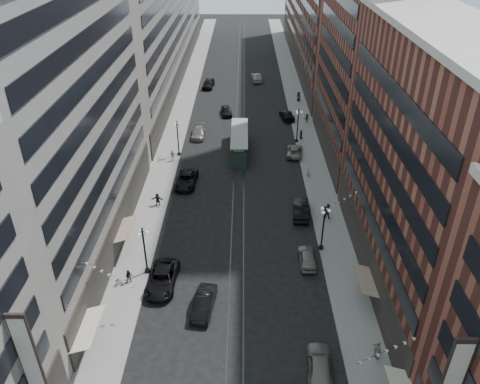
{
  "coord_description": "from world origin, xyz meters",
  "views": [
    {
      "loc": [
        0.64,
        -8.94,
        31.97
      ],
      "look_at": [
        0.26,
        35.94,
        5.0
      ],
      "focal_mm": 35.0,
      "sensor_mm": 36.0,
      "label": 1
    }
  ],
  "objects_px": {
    "lamppost_sw_far": "(145,249)",
    "car_5": "(204,303)",
    "pedestrian_8": "(308,172)",
    "car_12": "(287,115)",
    "car_extra_0": "(307,257)",
    "car_8": "(199,132)",
    "lamppost_se_mid": "(298,124)",
    "pedestrian_4": "(378,350)",
    "car_7": "(186,180)",
    "car_14": "(256,77)",
    "lamppost_se_far": "(323,227)",
    "car_9": "(208,83)",
    "car_4": "(320,365)",
    "pedestrian_5": "(158,199)",
    "pedestrian_6": "(173,155)",
    "car_13": "(226,111)",
    "car_2": "(162,279)",
    "car_11": "(294,151)",
    "pedestrian_9": "(307,118)",
    "pedestrian_extra_1": "(301,134)",
    "pedestrian_7": "(327,211)",
    "streetcar": "(239,143)",
    "pedestrian_2": "(129,276)",
    "car_10": "(301,209)",
    "lamppost_sw_mid": "(178,137)"
  },
  "relations": [
    {
      "from": "pedestrian_4",
      "to": "car_10",
      "type": "height_order",
      "value": "pedestrian_4"
    },
    {
      "from": "pedestrian_4",
      "to": "car_11",
      "type": "xyz_separation_m",
      "value": [
        -3.32,
        38.08,
        -0.39
      ]
    },
    {
      "from": "streetcar",
      "to": "pedestrian_4",
      "type": "distance_m",
      "value": 40.9
    },
    {
      "from": "pedestrian_9",
      "to": "pedestrian_extra_1",
      "type": "bearing_deg",
      "value": -105.38
    },
    {
      "from": "car_8",
      "to": "car_10",
      "type": "distance_m",
      "value": 27.35
    },
    {
      "from": "lamppost_sw_far",
      "to": "car_4",
      "type": "xyz_separation_m",
      "value": [
        16.0,
        -12.01,
        -2.27
      ]
    },
    {
      "from": "car_4",
      "to": "pedestrian_6",
      "type": "distance_m",
      "value": 40.66
    },
    {
      "from": "lamppost_se_mid",
      "to": "pedestrian_8",
      "type": "bearing_deg",
      "value": -87.81
    },
    {
      "from": "car_9",
      "to": "pedestrian_7",
      "type": "xyz_separation_m",
      "value": [
        17.58,
        -49.09,
        0.23
      ]
    },
    {
      "from": "car_4",
      "to": "car_9",
      "type": "height_order",
      "value": "car_9"
    },
    {
      "from": "car_14",
      "to": "pedestrian_7",
      "type": "xyz_separation_m",
      "value": [
        7.41,
        -53.45,
        0.26
      ]
    },
    {
      "from": "streetcar",
      "to": "pedestrian_9",
      "type": "relative_size",
      "value": 6.87
    },
    {
      "from": "pedestrian_5",
      "to": "pedestrian_6",
      "type": "relative_size",
      "value": 0.95
    },
    {
      "from": "car_12",
      "to": "car_13",
      "type": "xyz_separation_m",
      "value": [
        -10.91,
        1.85,
        0.01
      ]
    },
    {
      "from": "car_5",
      "to": "pedestrian_4",
      "type": "bearing_deg",
      "value": -13.27
    },
    {
      "from": "car_7",
      "to": "car_8",
      "type": "distance_m",
      "value": 15.9
    },
    {
      "from": "car_7",
      "to": "car_14",
      "type": "xyz_separation_m",
      "value": [
        10.47,
        45.41,
        0.06
      ]
    },
    {
      "from": "car_8",
      "to": "pedestrian_8",
      "type": "height_order",
      "value": "pedestrian_8"
    },
    {
      "from": "pedestrian_7",
      "to": "car_8",
      "type": "bearing_deg",
      "value": -24.4
    },
    {
      "from": "pedestrian_8",
      "to": "car_12",
      "type": "bearing_deg",
      "value": -112.33
    },
    {
      "from": "lamppost_sw_far",
      "to": "car_11",
      "type": "bearing_deg",
      "value": 57.3
    },
    {
      "from": "pedestrian_4",
      "to": "pedestrian_8",
      "type": "relative_size",
      "value": 1.11
    },
    {
      "from": "car_extra_0",
      "to": "lamppost_se_far",
      "type": "bearing_deg",
      "value": -128.41
    },
    {
      "from": "car_2",
      "to": "pedestrian_5",
      "type": "distance_m",
      "value": 14.9
    },
    {
      "from": "car_8",
      "to": "pedestrian_extra_1",
      "type": "distance_m",
      "value": 16.82
    },
    {
      "from": "car_10",
      "to": "car_extra_0",
      "type": "relative_size",
      "value": 1.2
    },
    {
      "from": "lamppost_sw_far",
      "to": "pedestrian_8",
      "type": "xyz_separation_m",
      "value": [
        18.85,
        20.13,
        -2.12
      ]
    },
    {
      "from": "lamppost_se_mid",
      "to": "car_12",
      "type": "bearing_deg",
      "value": 94.61
    },
    {
      "from": "lamppost_sw_far",
      "to": "pedestrian_8",
      "type": "height_order",
      "value": "lamppost_sw_far"
    },
    {
      "from": "lamppost_sw_far",
      "to": "car_9",
      "type": "height_order",
      "value": "lamppost_sw_far"
    },
    {
      "from": "car_5",
      "to": "pedestrian_9",
      "type": "xyz_separation_m",
      "value": [
        14.67,
        44.79,
        0.19
      ]
    },
    {
      "from": "pedestrian_4",
      "to": "car_13",
      "type": "height_order",
      "value": "pedestrian_4"
    },
    {
      "from": "lamppost_sw_far",
      "to": "pedestrian_5",
      "type": "relative_size",
      "value": 3.33
    },
    {
      "from": "streetcar",
      "to": "pedestrian_5",
      "type": "relative_size",
      "value": 6.96
    },
    {
      "from": "car_8",
      "to": "car_extra_0",
      "type": "height_order",
      "value": "car_8"
    },
    {
      "from": "car_11",
      "to": "car_8",
      "type": "bearing_deg",
      "value": -16.13
    },
    {
      "from": "car_4",
      "to": "car_10",
      "type": "distance_m",
      "value": 22.83
    },
    {
      "from": "lamppost_sw_far",
      "to": "pedestrian_2",
      "type": "height_order",
      "value": "lamppost_sw_far"
    },
    {
      "from": "lamppost_sw_mid",
      "to": "car_4",
      "type": "distance_m",
      "value": 42.23
    },
    {
      "from": "lamppost_se_far",
      "to": "car_9",
      "type": "distance_m",
      "value": 57.51
    },
    {
      "from": "lamppost_sw_far",
      "to": "pedestrian_8",
      "type": "relative_size",
      "value": 3.35
    },
    {
      "from": "car_12",
      "to": "pedestrian_8",
      "type": "bearing_deg",
      "value": 85.52
    },
    {
      "from": "lamppost_sw_far",
      "to": "car_5",
      "type": "distance_m",
      "value": 8.39
    },
    {
      "from": "lamppost_sw_far",
      "to": "car_2",
      "type": "height_order",
      "value": "lamppost_sw_far"
    },
    {
      "from": "lamppost_se_far",
      "to": "pedestrian_9",
      "type": "bearing_deg",
      "value": 86.0
    },
    {
      "from": "car_12",
      "to": "pedestrian_7",
      "type": "bearing_deg",
      "value": 86.47
    },
    {
      "from": "lamppost_se_far",
      "to": "car_9",
      "type": "bearing_deg",
      "value": 106.19
    },
    {
      "from": "pedestrian_9",
      "to": "pedestrian_extra_1",
      "type": "xyz_separation_m",
      "value": [
        -1.7,
        -6.65,
        -0.09
      ]
    },
    {
      "from": "car_extra_0",
      "to": "car_8",
      "type": "bearing_deg",
      "value": -66.22
    },
    {
      "from": "car_5",
      "to": "pedestrian_5",
      "type": "distance_m",
      "value": 19.29
    }
  ]
}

